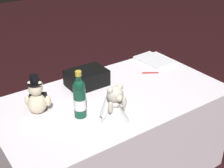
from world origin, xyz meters
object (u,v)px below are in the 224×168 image
object	(u,v)px
champagne_bottle	(80,98)
guestbook	(153,60)
teddy_bear_bride	(113,105)
gift_case_black	(87,78)
signing_pen	(151,73)
teddy_bear_groom	(37,99)

from	to	relation	value
champagne_bottle	guestbook	xyz separation A→B (m)	(-0.93, -0.36, -0.12)
teddy_bear_bride	gift_case_black	size ratio (longest dim) A/B	0.85
signing_pen	guestbook	world-z (taller)	guestbook
signing_pen	gift_case_black	size ratio (longest dim) A/B	0.42
teddy_bear_groom	signing_pen	world-z (taller)	teddy_bear_groom
teddy_bear_bride	gift_case_black	distance (m)	0.49
signing_pen	teddy_bear_bride	bearing A→B (deg)	29.69
teddy_bear_bride	signing_pen	bearing A→B (deg)	-150.31
teddy_bear_bride	champagne_bottle	world-z (taller)	champagne_bottle
guestbook	teddy_bear_groom	bearing A→B (deg)	4.83
teddy_bear_groom	guestbook	xyz separation A→B (m)	(-1.12, -0.17, -0.09)
teddy_bear_groom	teddy_bear_bride	bearing A→B (deg)	134.59
champagne_bottle	gift_case_black	world-z (taller)	champagne_bottle
teddy_bear_bride	signing_pen	xyz separation A→B (m)	(-0.61, -0.35, -0.10)
teddy_bear_bride	champagne_bottle	size ratio (longest dim) A/B	0.78
teddy_bear_bride	guestbook	world-z (taller)	teddy_bear_bride
teddy_bear_groom	teddy_bear_bride	world-z (taller)	teddy_bear_groom
champagne_bottle	gift_case_black	distance (m)	0.41
guestbook	gift_case_black	bearing A→B (deg)	-0.48
gift_case_black	guestbook	size ratio (longest dim) A/B	0.96
signing_pen	guestbook	bearing A→B (deg)	-136.21
teddy_bear_bride	champagne_bottle	bearing A→B (deg)	-45.95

